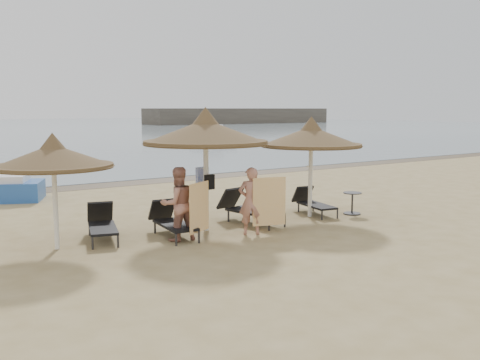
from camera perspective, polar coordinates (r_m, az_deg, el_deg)
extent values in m
plane|color=tan|center=(12.75, -1.96, -5.70)|extent=(160.00, 160.00, 0.00)
cube|color=brown|center=(21.17, -15.65, -0.63)|extent=(200.00, 1.60, 0.01)
cube|color=brown|center=(109.49, 0.07, 6.86)|extent=(40.00, 8.00, 3.00)
cube|color=silver|center=(47.45, -2.90, 4.66)|extent=(4.00, 1.60, 1.00)
cube|color=silver|center=(47.42, -2.90, 5.57)|extent=(1.50, 1.00, 0.60)
cylinder|color=white|center=(11.81, -19.08, -2.76)|extent=(0.10, 0.10, 1.79)
cone|color=brown|center=(11.67, -19.31, 2.48)|extent=(2.47, 2.47, 0.47)
cone|color=brown|center=(11.65, -19.37, 3.86)|extent=(0.60, 0.60, 0.38)
cylinder|color=brown|center=(11.69, -19.26, 1.40)|extent=(2.42, 2.42, 0.09)
cylinder|color=white|center=(12.86, -3.64, -0.65)|extent=(0.12, 0.12, 2.18)
cone|color=brown|center=(12.74, -3.69, 5.22)|extent=(3.01, 3.01, 0.57)
cone|color=brown|center=(12.73, -3.70, 6.75)|extent=(0.73, 0.73, 0.47)
cylinder|color=brown|center=(12.76, -3.68, 4.01)|extent=(2.95, 2.95, 0.10)
cylinder|color=white|center=(14.66, 7.51, -0.04)|extent=(0.11, 0.11, 2.00)
cone|color=brown|center=(14.55, 7.60, 4.67)|extent=(2.76, 2.76, 0.52)
cone|color=brown|center=(14.54, 7.62, 5.91)|extent=(0.67, 0.67, 0.43)
cylinder|color=brown|center=(14.56, 7.58, 3.70)|extent=(2.70, 2.70, 0.10)
cylinder|color=#2C2C2E|center=(11.69, -15.45, -6.54)|extent=(0.05, 0.05, 0.26)
cylinder|color=#2C2C2E|center=(11.72, -12.88, -6.42)|extent=(0.05, 0.05, 0.26)
cylinder|color=#2C2C2E|center=(12.97, -15.74, -5.16)|extent=(0.05, 0.05, 0.26)
cylinder|color=#2C2C2E|center=(13.00, -13.43, -5.06)|extent=(0.05, 0.05, 0.26)
cube|color=black|center=(12.35, -14.42, -4.99)|extent=(0.95, 1.51, 0.06)
cube|color=black|center=(13.11, -14.70, -3.27)|extent=(0.67, 0.54, 0.53)
cylinder|color=#2C2C2E|center=(11.63, -6.82, -6.37)|extent=(0.05, 0.05, 0.27)
cylinder|color=#2C2C2E|center=(11.83, -4.40, -6.10)|extent=(0.05, 0.05, 0.27)
cylinder|color=#2C2C2E|center=(12.85, -9.06, -5.07)|extent=(0.05, 0.05, 0.27)
cylinder|color=#2C2C2E|center=(13.04, -6.83, -4.85)|extent=(0.05, 0.05, 0.27)
cube|color=black|center=(12.34, -6.92, -4.79)|extent=(0.73, 1.49, 0.06)
cube|color=black|center=(13.07, -8.31, -3.09)|extent=(0.63, 0.46, 0.54)
cylinder|color=#2C2C2E|center=(13.00, 3.12, -4.80)|extent=(0.05, 0.05, 0.29)
cylinder|color=#2C2C2E|center=(13.42, 4.80, -4.42)|extent=(0.05, 0.05, 0.29)
cylinder|color=#2C2C2E|center=(13.99, -1.24, -3.89)|extent=(0.05, 0.05, 0.29)
cylinder|color=#2C2C2E|center=(14.39, 0.45, -3.57)|extent=(0.05, 0.05, 0.29)
cube|color=black|center=(13.69, 1.56, -3.40)|extent=(0.90, 1.64, 0.06)
cube|color=black|center=(14.28, -1.05, -1.93)|extent=(0.71, 0.54, 0.59)
cylinder|color=#2C2C2E|center=(14.36, 8.74, -3.77)|extent=(0.04, 0.04, 0.24)
cylinder|color=#2C2C2E|center=(14.62, 10.35, -3.60)|extent=(0.04, 0.04, 0.24)
cylinder|color=#2C2C2E|center=(15.38, 6.27, -2.97)|extent=(0.04, 0.04, 0.24)
cylinder|color=#2C2C2E|center=(15.63, 7.82, -2.82)|extent=(0.04, 0.04, 0.24)
cube|color=black|center=(15.00, 8.18, -2.69)|extent=(0.76, 1.39, 0.05)
cube|color=black|center=(15.61, 6.69, -1.48)|extent=(0.60, 0.46, 0.50)
cylinder|color=#2C2C2E|center=(15.33, 11.85, -3.52)|extent=(0.48, 0.48, 0.03)
cylinder|color=#2C2C2E|center=(15.28, 11.88, -2.46)|extent=(0.05, 0.05, 0.58)
cylinder|color=#2C2C2E|center=(15.23, 11.91, -1.35)|extent=(0.51, 0.51, 0.03)
imported|color=#B27562|center=(11.96, -6.67, -1.93)|extent=(0.92, 0.63, 1.92)
imported|color=#B27562|center=(12.46, 1.17, -1.68)|extent=(1.01, 0.89, 1.85)
cube|color=orange|center=(11.86, -4.37, -2.93)|extent=(0.71, 0.39, 1.11)
cube|color=orange|center=(12.49, 3.14, -2.30)|extent=(0.78, 0.25, 1.14)
cube|color=white|center=(12.99, -4.05, 0.48)|extent=(0.32, 0.13, 0.40)
cube|color=black|center=(12.71, -3.27, -0.22)|extent=(0.26, 0.10, 0.36)
cube|color=#2657AA|center=(18.77, -24.06, -1.10)|extent=(2.83, 2.31, 0.61)
cube|color=silver|center=(18.72, -24.13, 0.06)|extent=(1.92, 1.75, 0.28)
sphere|color=yellow|center=(42.90, -19.53, 3.46)|extent=(0.31, 0.31, 0.31)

